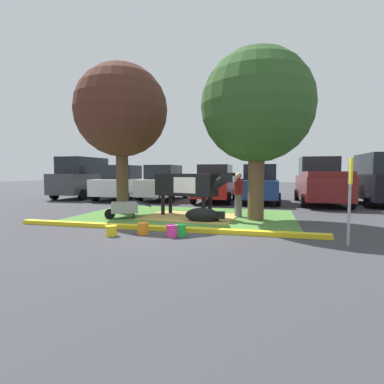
% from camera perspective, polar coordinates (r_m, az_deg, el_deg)
% --- Properties ---
extents(ground_plane, '(80.00, 80.00, 0.00)m').
position_cam_1_polar(ground_plane, '(8.50, -2.10, -7.25)').
color(ground_plane, '#38383D').
extents(grass_island, '(7.81, 5.11, 0.02)m').
position_cam_1_polar(grass_island, '(11.02, -1.38, -4.62)').
color(grass_island, '#477A33').
rests_on(grass_island, ground).
extents(curb_yellow, '(9.01, 0.24, 0.12)m').
position_cam_1_polar(curb_yellow, '(8.48, -6.37, -6.89)').
color(curb_yellow, yellow).
rests_on(curb_yellow, ground).
extents(hay_bedding, '(3.39, 2.66, 0.04)m').
position_cam_1_polar(hay_bedding, '(10.72, -0.40, -4.78)').
color(hay_bedding, tan).
rests_on(hay_bedding, ground).
extents(shade_tree_left, '(3.55, 3.55, 5.78)m').
position_cam_1_polar(shade_tree_left, '(12.17, -13.38, 14.81)').
color(shade_tree_left, '#4C3823').
rests_on(shade_tree_left, ground).
extents(shade_tree_right, '(3.75, 3.75, 5.70)m').
position_cam_1_polar(shade_tree_right, '(10.51, 12.36, 15.63)').
color(shade_tree_right, brown).
rests_on(shade_tree_right, ground).
extents(cow_holstein, '(3.06, 1.31, 1.61)m').
position_cam_1_polar(cow_holstein, '(10.80, -0.68, 1.30)').
color(cow_holstein, black).
rests_on(cow_holstein, ground).
extents(calf_lying, '(1.31, 0.54, 0.48)m').
position_cam_1_polar(calf_lying, '(9.66, 2.13, -4.46)').
color(calf_lying, black).
rests_on(calf_lying, ground).
extents(person_handler, '(0.34, 0.46, 1.61)m').
position_cam_1_polar(person_handler, '(10.85, 8.88, -0.26)').
color(person_handler, slate).
rests_on(person_handler, ground).
extents(wheelbarrow, '(1.55, 1.11, 0.63)m').
position_cam_1_polar(wheelbarrow, '(10.68, -12.91, -2.96)').
color(wheelbarrow, gray).
rests_on(wheelbarrow, ground).
extents(parking_sign, '(0.09, 0.44, 1.94)m').
position_cam_1_polar(parking_sign, '(7.37, 28.00, 1.29)').
color(parking_sign, '#99999E').
rests_on(parking_sign, ground).
extents(bucket_yellow, '(0.31, 0.31, 0.27)m').
position_cam_1_polar(bucket_yellow, '(7.98, -15.21, -7.10)').
color(bucket_yellow, yellow).
rests_on(bucket_yellow, ground).
extents(bucket_orange, '(0.31, 0.31, 0.31)m').
position_cam_1_polar(bucket_orange, '(7.98, -9.37, -6.86)').
color(bucket_orange, orange).
rests_on(bucket_orange, ground).
extents(bucket_pink, '(0.33, 0.33, 0.31)m').
position_cam_1_polar(bucket_pink, '(7.61, -3.76, -7.34)').
color(bucket_pink, '#EA3893').
rests_on(bucket_pink, ground).
extents(bucket_green, '(0.31, 0.31, 0.32)m').
position_cam_1_polar(bucket_green, '(7.65, -2.25, -7.25)').
color(bucket_green, green).
rests_on(bucket_green, ground).
extents(suv_dark_grey, '(2.12, 4.60, 2.52)m').
position_cam_1_polar(suv_dark_grey, '(19.86, -20.07, 2.60)').
color(suv_dark_grey, '#3D3D42').
rests_on(suv_dark_grey, ground).
extents(hatchback_white, '(2.02, 4.40, 2.02)m').
position_cam_1_polar(hatchback_white, '(18.13, -13.23, 1.73)').
color(hatchback_white, silver).
rests_on(hatchback_white, ground).
extents(sedan_silver, '(2.02, 4.40, 2.02)m').
position_cam_1_polar(sedan_silver, '(17.34, -5.40, 1.72)').
color(sedan_silver, silver).
rests_on(sedan_silver, ground).
extents(sedan_red, '(2.02, 4.40, 2.02)m').
position_cam_1_polar(sedan_red, '(16.32, 4.53, 1.59)').
color(sedan_red, red).
rests_on(sedan_red, ground).
extents(sedan_blue, '(2.02, 4.40, 2.02)m').
position_cam_1_polar(sedan_blue, '(16.18, 12.87, 1.48)').
color(sedan_blue, navy).
rests_on(sedan_blue, ground).
extents(pickup_truck_maroon, '(2.22, 5.40, 2.42)m').
position_cam_1_polar(pickup_truck_maroon, '(16.47, 23.43, 1.75)').
color(pickup_truck_maroon, maroon).
rests_on(pickup_truck_maroon, ground).
extents(suv_black, '(2.12, 4.60, 2.52)m').
position_cam_1_polar(suv_black, '(17.21, 32.41, 2.06)').
color(suv_black, black).
rests_on(suv_black, ground).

